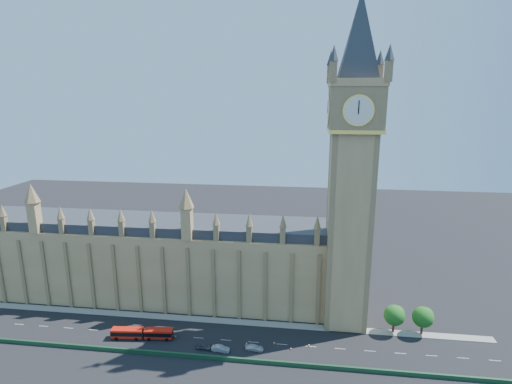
# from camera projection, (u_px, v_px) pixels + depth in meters

# --- Properties ---
(ground) EXTENTS (400.00, 400.00, 0.00)m
(ground) POSITION_uv_depth(u_px,v_px,m) (212.00, 339.00, 113.95)
(ground) COLOR black
(ground) RESTS_ON ground
(palace_westminster) EXTENTS (120.00, 20.00, 28.00)m
(palace_westminster) POSITION_uv_depth(u_px,v_px,m) (154.00, 259.00, 134.97)
(palace_westminster) COLOR #A3814E
(palace_westminster) RESTS_ON ground
(elizabeth_tower) EXTENTS (20.59, 20.59, 105.00)m
(elizabeth_tower) POSITION_uv_depth(u_px,v_px,m) (353.00, 144.00, 110.01)
(elizabeth_tower) COLOR #A3814E
(elizabeth_tower) RESTS_ON ground
(bridge_parapet) EXTENTS (160.00, 0.60, 1.20)m
(bridge_parapet) POSITION_uv_depth(u_px,v_px,m) (204.00, 357.00, 105.13)
(bridge_parapet) COLOR #1E4C2D
(bridge_parapet) RESTS_ON ground
(kerb_north) EXTENTS (160.00, 3.00, 0.16)m
(kerb_north) POSITION_uv_depth(u_px,v_px,m) (219.00, 321.00, 123.09)
(kerb_north) COLOR gray
(kerb_north) RESTS_ON ground
(tree_east_near) EXTENTS (6.00, 6.00, 8.50)m
(tree_east_near) POSITION_uv_depth(u_px,v_px,m) (395.00, 315.00, 115.97)
(tree_east_near) COLOR #382619
(tree_east_near) RESTS_ON ground
(tree_east_far) EXTENTS (6.00, 6.00, 8.50)m
(tree_east_far) POSITION_uv_depth(u_px,v_px,m) (424.00, 317.00, 114.99)
(tree_east_far) COLOR #382619
(tree_east_far) RESTS_ON ground
(red_bus) EXTENTS (17.68, 4.24, 2.98)m
(red_bus) POSITION_uv_depth(u_px,v_px,m) (142.00, 333.00, 113.88)
(red_bus) COLOR red
(red_bus) RESTS_ON ground
(car_grey) EXTENTS (4.53, 2.06, 1.51)m
(car_grey) POSITION_uv_depth(u_px,v_px,m) (204.00, 347.00, 109.23)
(car_grey) COLOR #45484D
(car_grey) RESTS_ON ground
(car_silver) EXTENTS (5.00, 2.07, 1.61)m
(car_silver) POSITION_uv_depth(u_px,v_px,m) (220.00, 349.00, 108.25)
(car_silver) COLOR #999CA0
(car_silver) RESTS_ON ground
(car_white) EXTENTS (5.15, 2.43, 1.45)m
(car_white) POSITION_uv_depth(u_px,v_px,m) (254.00, 348.00, 108.81)
(car_white) COLOR silver
(car_white) RESTS_ON ground
(cone_a) EXTENTS (0.43, 0.43, 0.68)m
(cone_a) POSITION_uv_depth(u_px,v_px,m) (259.00, 349.00, 108.93)
(cone_a) COLOR black
(cone_a) RESTS_ON ground
(cone_b) EXTENTS (0.51, 0.51, 0.66)m
(cone_b) POSITION_uv_depth(u_px,v_px,m) (274.00, 343.00, 111.52)
(cone_b) COLOR black
(cone_b) RESTS_ON ground
(cone_c) EXTENTS (0.49, 0.49, 0.63)m
(cone_c) POSITION_uv_depth(u_px,v_px,m) (291.00, 349.00, 109.05)
(cone_c) COLOR black
(cone_c) RESTS_ON ground
(cone_d) EXTENTS (0.61, 0.61, 0.78)m
(cone_d) POSITION_uv_depth(u_px,v_px,m) (309.00, 345.00, 110.39)
(cone_d) COLOR black
(cone_d) RESTS_ON ground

